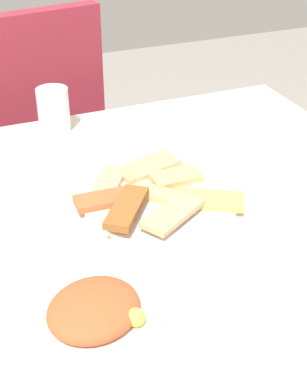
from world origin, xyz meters
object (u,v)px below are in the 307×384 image
dining_table (149,238)px  salad_plate_rice (95,312)px  drinking_glass (53,110)px  dining_chair (28,135)px  pide_platter (157,196)px

dining_table → salad_plate_rice: bearing=-126.6°
drinking_glass → dining_table: bearing=-78.6°
dining_table → dining_chair: (-0.09, 0.77, -0.10)m
salad_plate_rice → drinking_glass: size_ratio=1.99×
drinking_glass → dining_chair: bearing=91.7°
dining_chair → drinking_glass: bearing=-88.3°
dining_table → pide_platter: size_ratio=3.45×
pide_platter → salad_plate_rice: 0.34m
pide_platter → dining_table: bearing=-144.0°
pide_platter → salad_plate_rice: size_ratio=1.51×
dining_table → salad_plate_rice: 0.33m
salad_plate_rice → drinking_glass: 0.67m
dining_table → salad_plate_rice: (-0.19, -0.25, 0.09)m
drinking_glass → pide_platter: bearing=-74.8°
dining_table → dining_chair: size_ratio=1.17×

